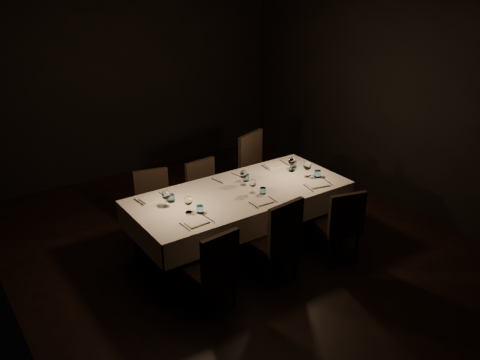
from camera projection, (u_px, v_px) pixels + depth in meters
room at (240, 129)px, 5.45m from camera, size 5.01×6.01×3.01m
dining_table at (240, 197)px, 5.78m from camera, size 2.52×1.12×0.76m
chair_near_left at (214, 266)px, 4.84m from camera, size 0.46×0.46×0.88m
place_setting_near_left at (194, 209)px, 5.18m from camera, size 0.33×0.41×0.18m
chair_near_center at (277, 237)px, 5.28m from camera, size 0.50×0.50×0.96m
place_setting_near_center at (258, 191)px, 5.61m from camera, size 0.30×0.39×0.17m
chair_near_right at (341, 223)px, 5.62m from camera, size 0.53×0.53×0.89m
place_setting_near_right at (313, 173)px, 6.02m from camera, size 0.38×0.42×0.20m
chair_far_left at (154, 202)px, 6.13m from camera, size 0.50×0.50×0.87m
place_setting_far_left at (163, 197)px, 5.44m from camera, size 0.36×0.41×0.19m
chair_far_center at (205, 191)px, 6.38m from camera, size 0.45×0.45×0.88m
place_setting_far_center at (239, 176)px, 5.95m from camera, size 0.35×0.41×0.19m
chair_far_right at (258, 168)px, 6.87m from camera, size 0.64×0.64×1.04m
place_setting_far_right at (287, 163)px, 6.33m from camera, size 0.36×0.42×0.20m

